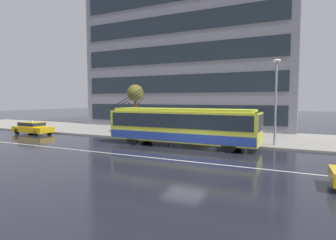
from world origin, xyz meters
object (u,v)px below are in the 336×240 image
(trolleybus, at_px, (182,125))
(pedestrian_at_shelter, at_px, (170,127))
(street_lamp, at_px, (276,94))
(street_tree_bare, at_px, (135,94))
(taxi_far_behind, at_px, (33,127))
(pedestrian_approaching_curb, at_px, (245,124))
(bus_shelter, at_px, (194,117))

(trolleybus, distance_m, pedestrian_at_shelter, 3.34)
(street_lamp, distance_m, street_tree_bare, 13.80)
(trolleybus, height_order, street_tree_bare, street_tree_bare)
(street_tree_bare, bearing_deg, street_lamp, -8.22)
(trolleybus, relative_size, taxi_far_behind, 2.76)
(trolleybus, relative_size, pedestrian_approaching_curb, 6.45)
(pedestrian_at_shelter, bearing_deg, taxi_far_behind, -171.13)
(bus_shelter, bearing_deg, pedestrian_approaching_curb, -16.89)
(taxi_far_behind, distance_m, bus_shelter, 17.04)
(trolleybus, height_order, bus_shelter, trolleybus)
(taxi_far_behind, bearing_deg, trolleybus, -0.59)
(pedestrian_approaching_curb, bearing_deg, street_tree_bare, 168.50)
(bus_shelter, relative_size, street_tree_bare, 0.82)
(bus_shelter, xyz_separation_m, street_tree_bare, (-6.80, 0.91, 2.14))
(street_tree_bare, bearing_deg, bus_shelter, -7.62)
(taxi_far_behind, height_order, street_lamp, street_lamp)
(trolleybus, xyz_separation_m, street_tree_bare, (-7.15, 4.65, 2.57))
(taxi_far_behind, bearing_deg, street_lamp, 6.08)
(pedestrian_approaching_curb, height_order, street_lamp, street_lamp)
(pedestrian_approaching_curb, bearing_deg, street_lamp, 9.87)
(bus_shelter, height_order, street_tree_bare, street_tree_bare)
(pedestrian_at_shelter, xyz_separation_m, pedestrian_approaching_curb, (6.57, -0.17, 0.52))
(bus_shelter, height_order, pedestrian_at_shelter, bus_shelter)
(street_tree_bare, bearing_deg, taxi_far_behind, -155.50)
(bus_shelter, distance_m, pedestrian_approaching_curb, 4.95)
(trolleybus, bearing_deg, taxi_far_behind, 179.41)
(pedestrian_at_shelter, relative_size, pedestrian_approaching_curb, 0.92)
(trolleybus, bearing_deg, street_tree_bare, 146.95)
(taxi_far_behind, distance_m, street_lamp, 23.83)
(street_lamp, bearing_deg, pedestrian_approaching_curb, -170.13)
(bus_shelter, xyz_separation_m, street_lamp, (6.86, -1.06, 1.94))
(bus_shelter, distance_m, street_tree_bare, 7.18)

